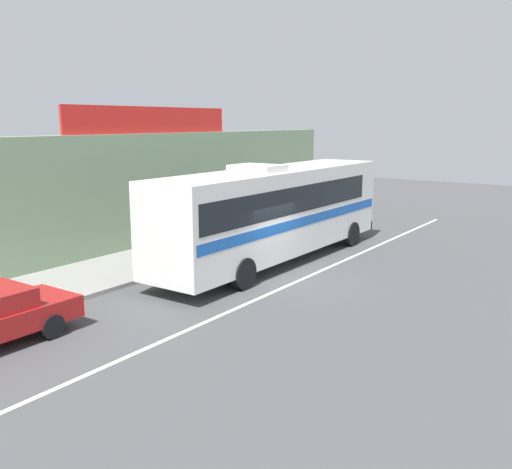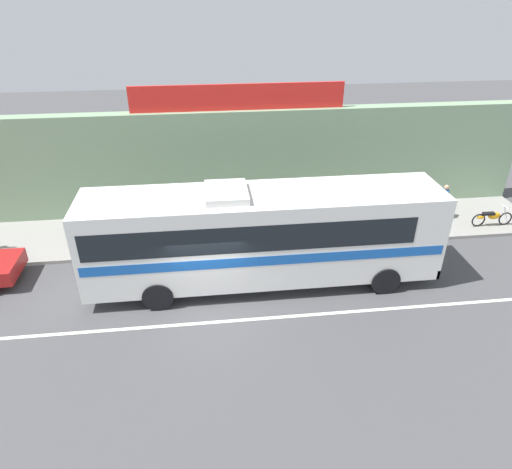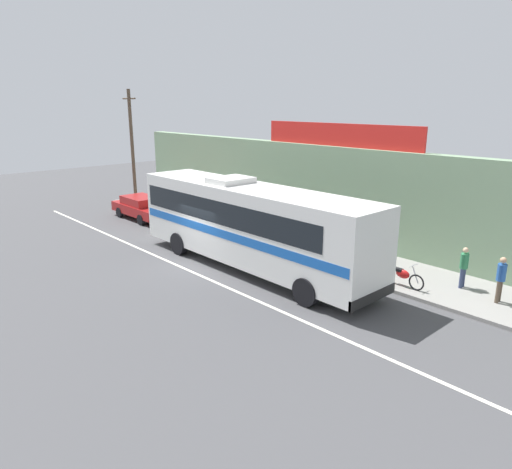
{
  "view_description": "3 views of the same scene",
  "coord_description": "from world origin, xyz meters",
  "px_view_note": "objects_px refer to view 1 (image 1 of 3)",
  "views": [
    {
      "loc": [
        -15.78,
        -10.19,
        5.32
      ],
      "look_at": [
        1.25,
        1.7,
        1.14
      ],
      "focal_mm": 39.73,
      "sensor_mm": 36.0,
      "label": 1
    },
    {
      "loc": [
        0.17,
        -12.44,
        9.91
      ],
      "look_at": [
        1.91,
        2.46,
        1.35
      ],
      "focal_mm": 32.08,
      "sensor_mm": 36.0,
      "label": 2
    },
    {
      "loc": [
        16.28,
        -11.38,
        6.85
      ],
      "look_at": [
        2.75,
        1.0,
        1.71
      ],
      "focal_mm": 33.04,
      "sensor_mm": 36.0,
      "label": 3
    }
  ],
  "objects_px": {
    "motorcycle_orange": "(292,220)",
    "pedestrian_far_right": "(305,200)",
    "intercity_bus": "(275,209)",
    "pedestrian_far_left": "(284,203)",
    "motorcycle_green": "(272,224)",
    "motorcycle_red": "(336,207)"
  },
  "relations": [
    {
      "from": "intercity_bus",
      "to": "motorcycle_orange",
      "type": "distance_m",
      "value": 6.44
    },
    {
      "from": "pedestrian_far_left",
      "to": "pedestrian_far_right",
      "type": "bearing_deg",
      "value": -15.74
    },
    {
      "from": "motorcycle_red",
      "to": "pedestrian_far_left",
      "type": "xyz_separation_m",
      "value": [
        -3.35,
        1.37,
        0.48
      ]
    },
    {
      "from": "intercity_bus",
      "to": "pedestrian_far_right",
      "type": "height_order",
      "value": "intercity_bus"
    },
    {
      "from": "motorcycle_orange",
      "to": "pedestrian_far_right",
      "type": "height_order",
      "value": "pedestrian_far_right"
    },
    {
      "from": "intercity_bus",
      "to": "motorcycle_orange",
      "type": "relative_size",
      "value": 6.51
    },
    {
      "from": "motorcycle_green",
      "to": "motorcycle_red",
      "type": "bearing_deg",
      "value": 0.4
    },
    {
      "from": "pedestrian_far_left",
      "to": "pedestrian_far_right",
      "type": "distance_m",
      "value": 1.53
    },
    {
      "from": "motorcycle_orange",
      "to": "intercity_bus",
      "type": "bearing_deg",
      "value": -154.9
    },
    {
      "from": "intercity_bus",
      "to": "motorcycle_orange",
      "type": "bearing_deg",
      "value": 25.1
    },
    {
      "from": "motorcycle_orange",
      "to": "pedestrian_far_right",
      "type": "bearing_deg",
      "value": 19.73
    },
    {
      "from": "motorcycle_red",
      "to": "motorcycle_orange",
      "type": "bearing_deg",
      "value": -177.95
    },
    {
      "from": "intercity_bus",
      "to": "pedestrian_far_right",
      "type": "bearing_deg",
      "value": 23.23
    },
    {
      "from": "motorcycle_green",
      "to": "pedestrian_far_right",
      "type": "bearing_deg",
      "value": 11.89
    },
    {
      "from": "motorcycle_orange",
      "to": "pedestrian_far_right",
      "type": "xyz_separation_m",
      "value": [
        3.15,
        1.13,
        0.53
      ]
    },
    {
      "from": "motorcycle_red",
      "to": "pedestrian_far_right",
      "type": "height_order",
      "value": "pedestrian_far_right"
    },
    {
      "from": "pedestrian_far_right",
      "to": "motorcycle_green",
      "type": "bearing_deg",
      "value": -168.11
    },
    {
      "from": "motorcycle_green",
      "to": "intercity_bus",
      "type": "bearing_deg",
      "value": -145.69
    },
    {
      "from": "pedestrian_far_left",
      "to": "pedestrian_far_right",
      "type": "xyz_separation_m",
      "value": [
        1.47,
        -0.42,
        0.05
      ]
    },
    {
      "from": "motorcycle_red",
      "to": "pedestrian_far_right",
      "type": "distance_m",
      "value": 2.17
    },
    {
      "from": "motorcycle_green",
      "to": "pedestrian_far_right",
      "type": "xyz_separation_m",
      "value": [
        4.73,
        1.0,
        0.53
      ]
    },
    {
      "from": "intercity_bus",
      "to": "motorcycle_orange",
      "type": "xyz_separation_m",
      "value": [
        5.67,
        2.65,
        -1.5
      ]
    }
  ]
}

